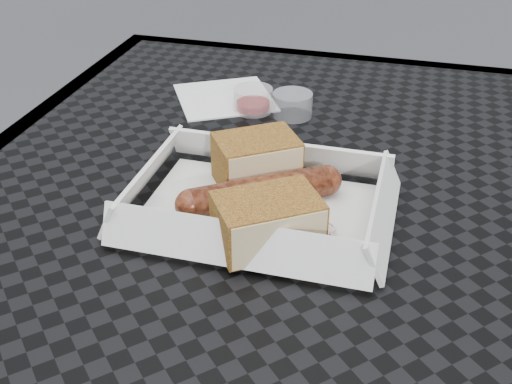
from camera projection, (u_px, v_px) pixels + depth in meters
patio_table at (324, 244)px, 0.71m from camera, size 0.80×0.80×0.74m
food_tray at (259, 211)px, 0.62m from camera, size 0.22×0.15×0.00m
bratwurst at (261, 192)px, 0.62m from camera, size 0.15×0.11×0.03m
bread_near at (256, 161)px, 0.65m from camera, size 0.10×0.09×0.05m
bread_far at (267, 221)px, 0.56m from camera, size 0.11×0.10×0.05m
veg_garnish at (312, 236)px, 0.58m from camera, size 0.03×0.03×0.00m
napkin at (225, 98)px, 0.85m from camera, size 0.16×0.16×0.00m
condiment_cup_sauce at (253, 100)px, 0.81m from camera, size 0.05×0.05×0.03m
condiment_cup_empty at (292, 105)px, 0.80m from camera, size 0.05×0.05×0.03m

